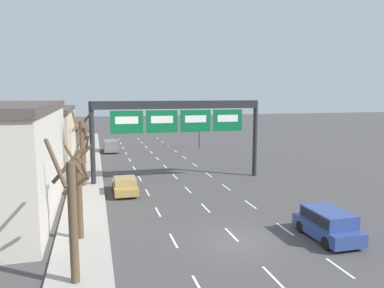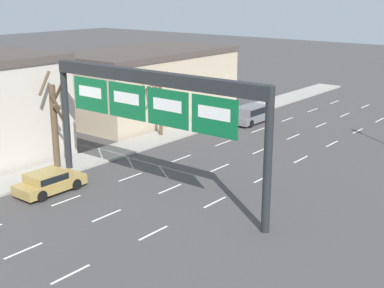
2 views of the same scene
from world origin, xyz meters
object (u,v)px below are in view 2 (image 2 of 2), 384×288
Objects in this scene: tree_bare_second at (159,103)px; car_gold at (49,181)px; sign_gantry at (150,96)px; suv_grey at (251,114)px; tree_bare_furthest at (55,121)px.

car_gold is at bearing -75.54° from tree_bare_second.
sign_gantry is 3.78× the size of car_gold.
tree_bare_second is (-3.28, -8.34, 1.89)m from suv_grey.
sign_gantry reaches higher than suv_grey.
tree_bare_second is 0.80× the size of tree_bare_furthest.
sign_gantry is 8.58m from tree_bare_furthest.
suv_grey is at bearing 90.32° from car_gold.
tree_bare_second is at bearing 91.35° from tree_bare_furthest.
sign_gantry is at bearing -49.52° from tree_bare_second.
tree_bare_second is (-3.40, 13.18, 2.06)m from car_gold.
tree_bare_furthest reaches higher than car_gold.
car_gold is 0.65× the size of tree_bare_furthest.
tree_bare_furthest reaches higher than suv_grey.
tree_bare_furthest is (-8.19, -0.26, -2.56)m from sign_gantry.
suv_grey is 9.16m from tree_bare_second.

